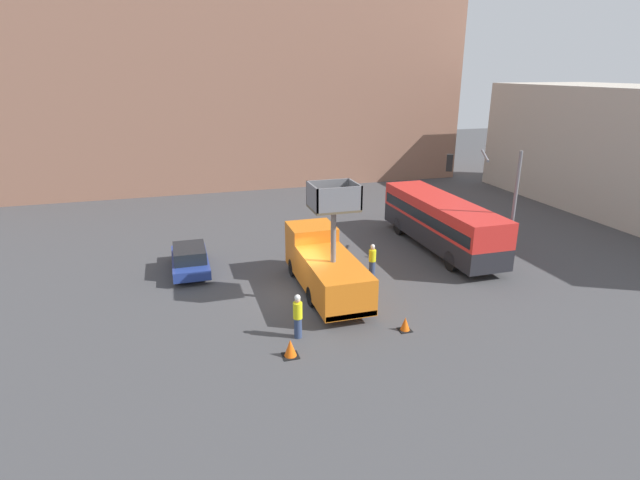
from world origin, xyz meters
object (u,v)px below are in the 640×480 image
Objects in this scene: city_bus at (441,220)px; traffic_cone_near_truck at (405,324)px; utility_truck at (324,264)px; road_worker_near_truck at (298,316)px; road_worker_directing at (372,260)px; traffic_light_pole at (492,189)px; traffic_cone_mid_road at (290,348)px; parked_car_curbside at (190,259)px.

city_bus is 17.69× the size of traffic_cone_near_truck.
utility_truck is 3.84× the size of road_worker_near_truck.
road_worker_near_truck is 7.47m from road_worker_directing.
traffic_cone_mid_road is at bearing -154.11° from traffic_light_pole.
utility_truck is at bearing 113.89° from traffic_cone_near_truck.
parked_car_curbside is (-8.29, 9.17, 0.46)m from traffic_cone_near_truck.
city_bus is 14.75m from parked_car_curbside.
city_bus is at bearing 24.54° from utility_truck.
traffic_cone_mid_road is at bearing -71.71° from parked_car_curbside.
parked_car_curbside is (-9.21, 3.24, -0.12)m from road_worker_directing.
traffic_cone_near_truck is at bearing 106.24° from road_worker_directing.
utility_truck reaches higher than traffic_cone_mid_road.
traffic_light_pole is at bearing -148.42° from city_bus.
traffic_cone_mid_road is (-11.48, -9.16, -1.48)m from city_bus.
road_worker_directing is at bearing 21.96° from utility_truck.
traffic_light_pole is 9.04× the size of traffic_cone_mid_road.
road_worker_directing reaches higher than traffic_cone_mid_road.
road_worker_near_truck is 1.10× the size of road_worker_directing.
traffic_light_pole is 7.43m from road_worker_directing.
road_worker_directing is (5.37, 5.20, -0.10)m from road_worker_near_truck.
parked_car_curbside is at bearing -135.39° from road_worker_near_truck.
road_worker_directing is 9.77m from parked_car_curbside.
road_worker_directing is at bearing 81.10° from traffic_cone_near_truck.
road_worker_near_truck reaches higher than traffic_cone_near_truck.
road_worker_near_truck is 4.55m from traffic_cone_near_truck.
traffic_light_pole is at bearing 36.45° from traffic_cone_near_truck.
utility_truck is 9.35m from city_bus.
traffic_light_pole reaches higher than utility_truck.
traffic_light_pole is at bearing -12.98° from parked_car_curbside.
road_worker_near_truck is at bearing 69.21° from road_worker_directing.
utility_truck is at bearing -175.12° from traffic_light_pole.
road_worker_near_truck is at bearing 170.60° from traffic_cone_near_truck.
utility_truck is at bearing -35.71° from parked_car_curbside.
utility_truck reaches higher than city_bus.
road_worker_directing is (-6.56, 0.40, -3.47)m from traffic_light_pole.
road_worker_directing is 2.45× the size of traffic_cone_mid_road.
road_worker_near_truck is at bearing 138.13° from city_bus.
utility_truck is at bearing 169.51° from road_worker_near_truck.
traffic_cone_mid_road is at bearing -119.46° from utility_truck.
traffic_light_pole is 16.58m from parked_car_curbside.
utility_truck is 12.21× the size of traffic_cone_near_truck.
utility_truck reaches higher than road_worker_directing.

